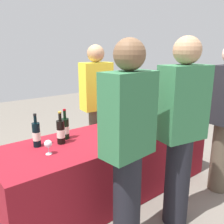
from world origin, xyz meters
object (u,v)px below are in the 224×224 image
at_px(wine_bottle_7, 161,108).
at_px(wine_bottle_4, 121,116).
at_px(wine_glass_0, 48,144).
at_px(guest_1, 181,129).
at_px(wine_bottle_6, 150,113).
at_px(ice_bucket, 160,117).
at_px(wine_glass_3, 152,119).
at_px(wine_bottle_2, 65,128).
at_px(wine_glass_1, 135,121).
at_px(wine_bottle_3, 120,119).
at_px(guest_0, 128,145).
at_px(wine_bottle_0, 36,134).
at_px(wine_glass_2, 147,121).
at_px(server_pouring, 97,103).
at_px(wine_bottle_5, 134,114).
at_px(wine_bottle_1, 61,132).

bearing_deg(wine_bottle_7, wine_bottle_4, 174.68).
bearing_deg(wine_glass_0, guest_1, -36.92).
bearing_deg(wine_bottle_6, ice_bucket, -96.96).
bearing_deg(wine_bottle_4, wine_glass_3, -51.21).
distance_m(wine_bottle_2, wine_glass_1, 0.81).
bearing_deg(wine_bottle_3, guest_0, -126.59).
distance_m(wine_bottle_6, wine_glass_1, 0.46).
bearing_deg(wine_glass_1, wine_bottle_2, 162.21).
bearing_deg(wine_glass_3, wine_bottle_3, 150.90).
distance_m(wine_glass_0, ice_bucket, 1.48).
height_order(wine_bottle_0, guest_1, guest_1).
height_order(wine_bottle_6, wine_glass_2, wine_bottle_6).
xyz_separation_m(wine_bottle_0, wine_bottle_6, (1.51, -0.08, -0.02)).
relative_size(server_pouring, guest_1, 0.97).
distance_m(wine_bottle_7, guest_1, 1.22).
bearing_deg(wine_bottle_7, ice_bucket, -141.28).
height_order(wine_glass_3, ice_bucket, ice_bucket).
height_order(wine_bottle_2, guest_0, guest_0).
xyz_separation_m(wine_bottle_5, wine_bottle_6, (0.21, -0.08, -0.00)).
relative_size(wine_bottle_3, wine_bottle_6, 1.05).
bearing_deg(wine_bottle_0, ice_bucket, -9.94).
distance_m(wine_bottle_1, wine_glass_2, 1.01).
relative_size(wine_bottle_7, wine_glass_3, 2.42).
height_order(wine_bottle_0, wine_glass_2, wine_bottle_0).
relative_size(wine_bottle_5, wine_glass_0, 2.24).
bearing_deg(ice_bucket, wine_bottle_2, 166.88).
bearing_deg(ice_bucket, wine_bottle_0, 170.06).
bearing_deg(guest_0, wine_bottle_6, 30.79).
height_order(wine_bottle_2, wine_glass_0, wine_bottle_2).
height_order(wine_bottle_4, ice_bucket, wine_bottle_4).
height_order(wine_bottle_0, wine_bottle_5, wine_bottle_0).
bearing_deg(ice_bucket, wine_bottle_3, 159.99).
relative_size(wine_bottle_0, wine_bottle_4, 1.07).
relative_size(wine_bottle_1, wine_bottle_7, 1.03).
bearing_deg(wine_glass_3, guest_1, -118.85).
distance_m(wine_bottle_4, wine_glass_1, 0.26).
xyz_separation_m(wine_glass_0, server_pouring, (1.03, 0.72, 0.10)).
xyz_separation_m(wine_glass_1, guest_1, (-0.12, -0.72, 0.12)).
bearing_deg(wine_bottle_6, wine_glass_3, -131.94).
xyz_separation_m(wine_bottle_0, wine_bottle_2, (0.31, 0.01, -0.01)).
bearing_deg(wine_bottle_0, wine_bottle_2, 2.34).
height_order(wine_bottle_5, wine_bottle_6, wine_bottle_5).
xyz_separation_m(wine_bottle_4, ice_bucket, (0.39, -0.28, -0.03)).
bearing_deg(wine_bottle_3, wine_glass_3, -29.10).
distance_m(wine_bottle_1, wine_bottle_6, 1.29).
bearing_deg(wine_glass_0, server_pouring, 35.09).
relative_size(wine_glass_1, wine_glass_3, 1.08).
distance_m(server_pouring, guest_0, 1.53).
relative_size(wine_bottle_0, wine_glass_3, 2.47).
bearing_deg(wine_bottle_5, ice_bucket, -54.57).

